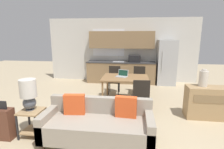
# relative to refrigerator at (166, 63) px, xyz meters

# --- Properties ---
(ground_plane) EXTENTS (20.00, 20.00, 0.00)m
(ground_plane) POSITION_rel_refrigerator_xyz_m (-1.85, -4.24, -0.90)
(ground_plane) COLOR tan
(wall_back) EXTENTS (6.40, 0.07, 2.70)m
(wall_back) POSITION_rel_refrigerator_xyz_m (-1.86, 0.39, 0.45)
(wall_back) COLOR silver
(wall_back) RESTS_ON ground_plane
(kitchen_counter) EXTENTS (2.88, 0.65, 2.15)m
(kitchen_counter) POSITION_rel_refrigerator_xyz_m (-1.84, 0.09, -0.06)
(kitchen_counter) COLOR #8E704C
(kitchen_counter) RESTS_ON ground_plane
(refrigerator) EXTENTS (0.73, 0.71, 1.80)m
(refrigerator) POSITION_rel_refrigerator_xyz_m (0.00, 0.00, 0.00)
(refrigerator) COLOR #B7BABC
(refrigerator) RESTS_ON ground_plane
(dining_table) EXTENTS (1.33, 0.99, 0.78)m
(dining_table) POSITION_rel_refrigerator_xyz_m (-1.54, -2.26, -0.19)
(dining_table) COLOR olive
(dining_table) RESTS_ON ground_plane
(couch) EXTENTS (2.01, 0.80, 0.85)m
(couch) POSITION_rel_refrigerator_xyz_m (-1.94, -4.30, -0.57)
(couch) COLOR #3D2D1E
(couch) RESTS_ON ground_plane
(side_table) EXTENTS (0.42, 0.42, 0.54)m
(side_table) POSITION_rel_refrigerator_xyz_m (-3.26, -4.30, -0.55)
(side_table) COLOR tan
(side_table) RESTS_ON ground_plane
(table_lamp) EXTENTS (0.31, 0.31, 0.62)m
(table_lamp) POSITION_rel_refrigerator_xyz_m (-3.30, -4.28, -0.02)
(table_lamp) COLOR #4C515B
(table_lamp) RESTS_ON side_table
(credenza) EXTENTS (1.00, 0.44, 0.78)m
(credenza) POSITION_rel_refrigerator_xyz_m (0.48, -3.02, -0.51)
(credenza) COLOR tan
(credenza) RESTS_ON ground_plane
(vase) EXTENTS (0.20, 0.20, 0.41)m
(vase) POSITION_rel_refrigerator_xyz_m (0.35, -2.98, 0.07)
(vase) COLOR beige
(vase) RESTS_ON credenza
(dining_chair_far_right) EXTENTS (0.44, 0.44, 0.94)m
(dining_chair_far_right) POSITION_rel_refrigerator_xyz_m (-1.11, -1.36, -0.39)
(dining_chair_far_right) COLOR black
(dining_chair_far_right) RESTS_ON ground_plane
(dining_chair_near_right) EXTENTS (0.44, 0.44, 0.94)m
(dining_chair_near_right) POSITION_rel_refrigerator_xyz_m (-1.11, -3.10, -0.39)
(dining_chair_near_right) COLOR black
(dining_chair_near_right) RESTS_ON ground_plane
(dining_chair_far_left) EXTENTS (0.43, 0.43, 0.94)m
(dining_chair_far_left) POSITION_rel_refrigerator_xyz_m (-1.97, -1.42, -0.39)
(dining_chair_far_left) COLOR black
(dining_chair_far_left) RESTS_ON ground_plane
(laptop) EXTENTS (0.39, 0.35, 0.20)m
(laptop) POSITION_rel_refrigerator_xyz_m (-1.64, -2.20, -0.08)
(laptop) COLOR #B7BABC
(laptop) RESTS_ON dining_table
(suitcase) EXTENTS (0.37, 0.22, 0.77)m
(suitcase) POSITION_rel_refrigerator_xyz_m (-3.75, -4.47, -0.59)
(suitcase) COLOR brown
(suitcase) RESTS_ON ground_plane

